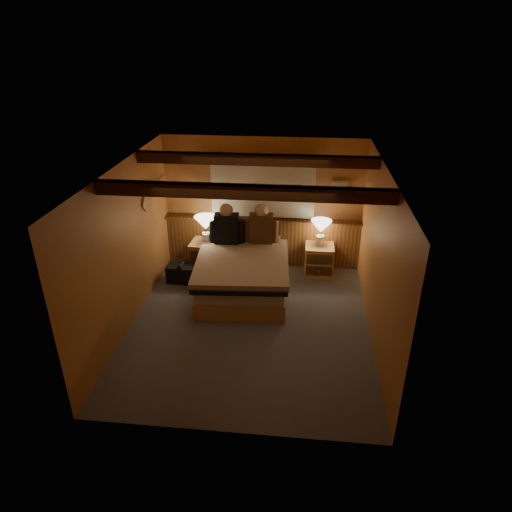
# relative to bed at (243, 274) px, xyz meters

# --- Properties ---
(floor) EXTENTS (4.20, 4.20, 0.00)m
(floor) POSITION_rel_bed_xyz_m (0.23, -0.95, -0.34)
(floor) COLOR #535963
(floor) RESTS_ON ground
(ceiling) EXTENTS (4.20, 4.20, 0.00)m
(ceiling) POSITION_rel_bed_xyz_m (0.23, -0.95, 2.06)
(ceiling) COLOR #BC9446
(ceiling) RESTS_ON wall_back
(wall_back) EXTENTS (3.60, 0.00, 3.60)m
(wall_back) POSITION_rel_bed_xyz_m (0.23, 1.15, 0.86)
(wall_back) COLOR #C57F46
(wall_back) RESTS_ON floor
(wall_left) EXTENTS (0.00, 4.20, 4.20)m
(wall_left) POSITION_rel_bed_xyz_m (-1.57, -0.95, 0.86)
(wall_left) COLOR #C57F46
(wall_left) RESTS_ON floor
(wall_right) EXTENTS (0.00, 4.20, 4.20)m
(wall_right) POSITION_rel_bed_xyz_m (2.03, -0.95, 0.86)
(wall_right) COLOR #C57F46
(wall_right) RESTS_ON floor
(wall_front) EXTENTS (3.60, 0.00, 3.60)m
(wall_front) POSITION_rel_bed_xyz_m (0.23, -3.05, 0.86)
(wall_front) COLOR #C57F46
(wall_front) RESTS_ON floor
(wainscot) EXTENTS (3.60, 0.23, 0.94)m
(wainscot) POSITION_rel_bed_xyz_m (0.23, 1.09, 0.15)
(wainscot) COLOR brown
(wainscot) RESTS_ON wall_back
(curtain_window) EXTENTS (2.18, 0.09, 1.11)m
(curtain_window) POSITION_rel_bed_xyz_m (0.23, 1.08, 1.18)
(curtain_window) COLOR #482312
(curtain_window) RESTS_ON wall_back
(ceiling_beams) EXTENTS (3.60, 1.65, 0.16)m
(ceiling_beams) POSITION_rel_bed_xyz_m (0.23, -0.80, 1.97)
(ceiling_beams) COLOR #482312
(ceiling_beams) RESTS_ON ceiling
(coat_rail) EXTENTS (0.05, 0.55, 0.24)m
(coat_rail) POSITION_rel_bed_xyz_m (-1.49, 0.63, 1.33)
(coat_rail) COLOR silver
(coat_rail) RESTS_ON wall_left
(framed_print) EXTENTS (0.30, 0.04, 0.25)m
(framed_print) POSITION_rel_bed_xyz_m (1.58, 1.13, 1.21)
(framed_print) COLOR tan
(framed_print) RESTS_ON wall_back
(bed) EXTENTS (1.62, 2.01, 0.66)m
(bed) POSITION_rel_bed_xyz_m (0.00, 0.00, 0.00)
(bed) COLOR tan
(bed) RESTS_ON floor
(nightstand_left) EXTENTS (0.59, 0.54, 0.60)m
(nightstand_left) POSITION_rel_bed_xyz_m (-0.75, 0.65, -0.04)
(nightstand_left) COLOR tan
(nightstand_left) RESTS_ON floor
(nightstand_right) EXTENTS (0.51, 0.46, 0.56)m
(nightstand_right) POSITION_rel_bed_xyz_m (1.29, 0.79, -0.06)
(nightstand_right) COLOR tan
(nightstand_right) RESTS_ON floor
(lamp_left) EXTENTS (0.39, 0.39, 0.51)m
(lamp_left) POSITION_rel_bed_xyz_m (-0.73, 0.62, 0.61)
(lamp_left) COLOR white
(lamp_left) RESTS_ON nightstand_left
(lamp_right) EXTENTS (0.36, 0.36, 0.47)m
(lamp_right) POSITION_rel_bed_xyz_m (1.29, 0.83, 0.55)
(lamp_right) COLOR white
(lamp_right) RESTS_ON nightstand_right
(person_left) EXTENTS (0.61, 0.27, 0.75)m
(person_left) POSITION_rel_bed_xyz_m (-0.35, 0.57, 0.61)
(person_left) COLOR black
(person_left) RESTS_ON bed
(person_right) EXTENTS (0.60, 0.25, 0.73)m
(person_right) POSITION_rel_bed_xyz_m (0.25, 0.66, 0.61)
(person_right) COLOR #533321
(person_right) RESTS_ON bed
(duffel_bag) EXTENTS (0.54, 0.34, 0.38)m
(duffel_bag) POSITION_rel_bed_xyz_m (-1.11, 0.25, -0.18)
(duffel_bag) COLOR black
(duffel_bag) RESTS_ON floor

